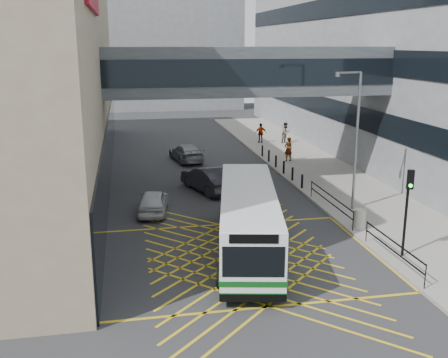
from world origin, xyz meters
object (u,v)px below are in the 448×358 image
traffic_light (408,201)px  litter_bin (359,219)px  pedestrian_a (288,149)px  car_dark (208,179)px  car_silver (186,152)px  car_white (153,201)px  pedestrian_b (286,133)px  street_lamp (354,133)px  pedestrian_c (261,133)px  bus (248,219)px

traffic_light → litter_bin: size_ratio=3.95×
litter_bin → pedestrian_a: 15.67m
car_dark → litter_bin: 10.77m
car_silver → car_white: bearing=65.5°
car_white → pedestrian_b: bearing=-118.3°
car_white → car_dark: bearing=-126.3°
car_dark → pedestrian_b: pedestrian_b is taller
car_silver → traffic_light: bearing=98.1°
car_silver → pedestrian_b: bearing=-161.6°
litter_bin → pedestrian_a: size_ratio=0.53×
traffic_light → street_lamp: 7.05m
car_dark → car_silver: car_dark is taller
car_dark → pedestrian_a: 10.17m
litter_bin → car_silver: bearing=110.4°
pedestrian_a → pedestrian_c: 8.03m
car_silver → pedestrian_a: pedestrian_a is taller
traffic_light → bus: bearing=177.2°
litter_bin → pedestrian_b: (3.33, 23.16, 0.45)m
car_white → street_lamp: (10.89, -1.84, 3.83)m
bus → street_lamp: bearing=45.2°
car_white → car_silver: 13.32m
traffic_light → pedestrian_b: (2.98, 26.87, -1.61)m
bus → pedestrian_a: bus is taller
bus → car_white: bearing=132.0°
street_lamp → pedestrian_c: bearing=74.8°
car_silver → street_lamp: size_ratio=0.61×
car_white → pedestrian_a: (11.21, 10.70, 0.43)m
car_dark → pedestrian_c: 16.62m
pedestrian_a → pedestrian_b: bearing=-118.9°
pedestrian_a → car_dark: bearing=29.4°
bus → car_silver: 19.45m
litter_bin → pedestrian_c: pedestrian_c is taller
car_silver → traffic_light: 22.72m
car_silver → litter_bin: size_ratio=4.67×
car_white → street_lamp: 11.68m
pedestrian_a → pedestrian_b: (2.13, 7.53, 0.01)m
pedestrian_a → pedestrian_b: pedestrian_b is taller
traffic_light → pedestrian_c: bearing=103.7°
litter_bin → pedestrian_b: size_ratio=0.52×
car_white → pedestrian_b: size_ratio=2.21×
street_lamp → litter_bin: street_lamp is taller
car_white → pedestrian_b: (13.34, 18.23, 0.44)m
car_white → pedestrian_c: pedestrian_c is taller
street_lamp → pedestrian_a: street_lamp is taller
car_dark → pedestrian_a: size_ratio=2.73×
car_dark → car_silver: size_ratio=1.11×
car_silver → traffic_light: traffic_light is taller
pedestrian_c → pedestrian_a: bearing=92.3°
pedestrian_c → litter_bin: bearing=88.8°
car_white → pedestrian_c: (11.07, 18.73, 0.40)m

